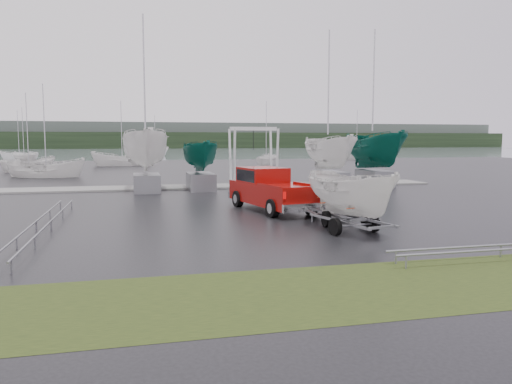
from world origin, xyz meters
name	(u,v)px	position (x,y,z in m)	size (l,w,h in m)	color
ground_plane	(272,214)	(0.00, 0.00, 0.00)	(120.00, 120.00, 0.00)	black
lake	(160,153)	(0.00, 100.00, -0.01)	(300.00, 300.00, 0.00)	gray
grass_verge	(403,285)	(0.00, -11.00, 0.00)	(40.00, 40.00, 0.00)	#233012
dock	(222,186)	(0.00, 13.00, 0.05)	(30.00, 3.00, 0.12)	gray
treeline	(151,140)	(0.00, 170.00, 3.00)	(300.00, 8.00, 6.00)	black
far_hill	(150,135)	(0.00, 178.00, 5.00)	(300.00, 6.00, 10.00)	#4C5651
pickup_truck	(269,188)	(0.25, 1.39, 1.01)	(3.07, 6.09, 1.93)	maroon
trailer_hitched	(353,154)	(1.51, -4.89, 2.74)	(2.03, 3.76, 5.05)	gray
trailer_parked	(345,163)	(1.90, -3.37, 2.39)	(1.79, 3.62, 4.37)	gray
boat_hoist	(253,148)	(2.24, 13.00, 2.67)	(3.30, 2.18, 4.12)	silver
keelboat_0	(145,121)	(-5.10, 11.00, 4.41)	(2.77, 3.20, 10.95)	gray
keelboat_1	(200,140)	(-1.69, 11.20, 3.20)	(2.06, 3.20, 6.56)	gray
keelboat_2	(331,131)	(7.14, 11.00, 3.86)	(2.43, 3.20, 10.60)	gray
keelboat_3	(376,124)	(10.62, 11.30, 4.30)	(2.70, 3.20, 10.88)	gray
mast_rack_0	(56,210)	(-9.00, 1.00, 0.35)	(0.56, 6.50, 0.06)	gray
mast_rack_1	(25,237)	(-9.00, -5.00, 0.35)	(0.56, 6.50, 0.06)	gray
mast_rack_2	(508,247)	(4.00, -9.50, 0.35)	(7.00, 0.56, 0.06)	gray
moored_boat_0	(47,177)	(-13.27, 25.31, 0.00)	(3.17, 3.12, 11.42)	silver
moored_boat_1	(122,166)	(-7.32, 43.29, 0.00)	(3.38, 3.33, 11.74)	silver
moored_boat_2	(266,166)	(10.23, 39.76, 0.01)	(2.96, 2.99, 10.92)	silver
moored_boat_3	(356,160)	(29.12, 53.99, 0.01)	(3.12, 3.11, 10.91)	silver
moored_boat_4	(24,162)	(-21.84, 59.53, 0.01)	(3.17, 3.18, 11.00)	silver
moored_boat_5	(155,156)	(-1.95, 77.74, 0.00)	(4.29, 4.31, 12.08)	silver
moored_boat_6	(20,159)	(-24.25, 67.99, 0.01)	(2.66, 2.62, 10.92)	silver
moored_boat_7	(29,171)	(-16.41, 34.48, 0.01)	(3.31, 3.31, 11.07)	silver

